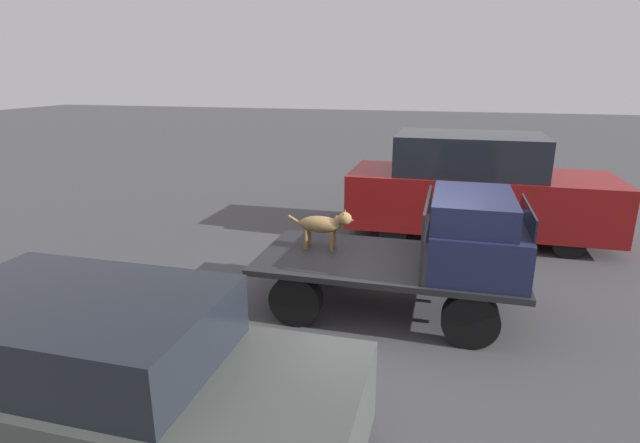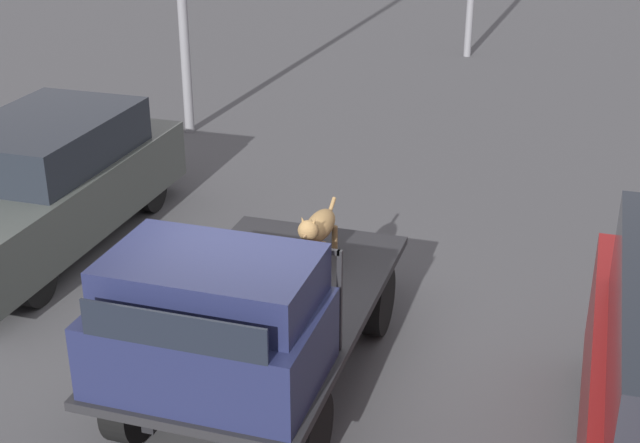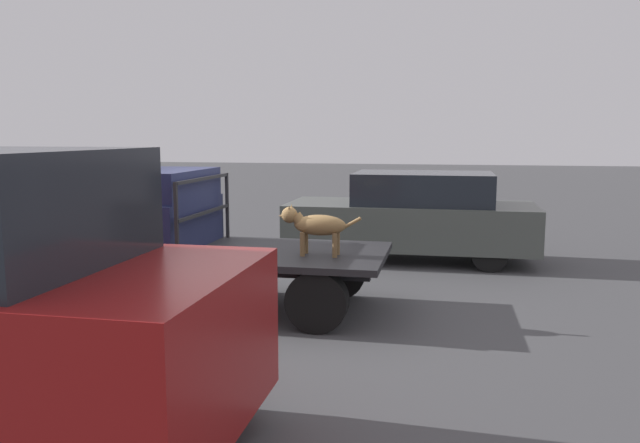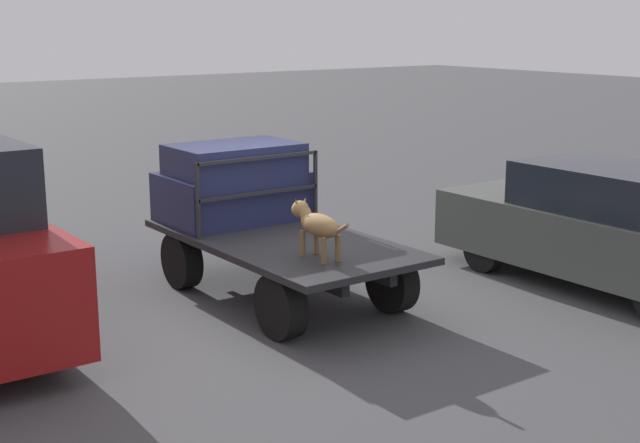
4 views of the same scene
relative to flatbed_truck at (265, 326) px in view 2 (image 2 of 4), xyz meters
name	(u,v)px [view 2 (image 2 of 4)]	position (x,y,z in m)	size (l,w,h in m)	color
ground_plane	(266,377)	(0.00, 0.00, -0.56)	(80.00, 80.00, 0.00)	#474749
flatbed_truck	(265,326)	(0.00, 0.00, 0.00)	(3.67, 1.86, 0.77)	black
truck_cab	(210,323)	(1.15, 0.00, 0.69)	(1.22, 1.74, 1.01)	#1E2347
truck_headboard	(241,271)	(0.50, 0.00, 0.81)	(0.04, 1.74, 0.92)	#232326
dog	(318,228)	(-0.98, 0.20, 0.59)	(1.02, 0.25, 0.62)	brown
parked_sedan	(44,184)	(-1.98, -3.59, 0.23)	(4.33, 1.72, 1.57)	black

